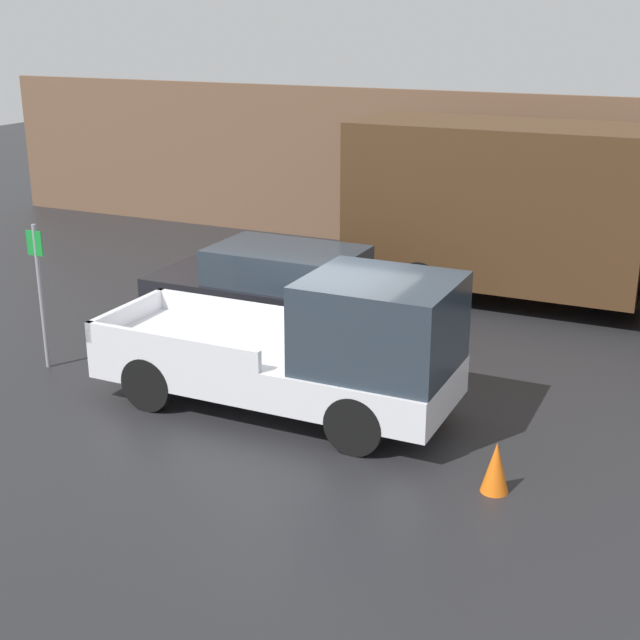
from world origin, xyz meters
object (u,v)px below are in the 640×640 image
object	(u,v)px
delivery_truck	(528,210)
newspaper_box	(599,248)
car	(282,289)
pickup_truck	(313,350)
parking_sign	(40,288)
traffic_cone	(496,467)

from	to	relation	value
delivery_truck	newspaper_box	xyz separation A→B (m)	(1.06, 2.89, -1.32)
car	pickup_truck	bearing A→B (deg)	-55.58
delivery_truck	parking_sign	xyz separation A→B (m)	(-6.24, -6.88, -0.52)
car	traffic_cone	xyz separation A→B (m)	(4.99, -4.05, -0.49)
car	delivery_truck	bearing A→B (deg)	46.32
car	parking_sign	size ratio (longest dim) A/B	2.02
delivery_truck	newspaper_box	world-z (taller)	delivery_truck
pickup_truck	newspaper_box	xyz separation A→B (m)	(2.54, 9.58, -0.46)
delivery_truck	traffic_cone	size ratio (longest dim) A/B	11.58
parking_sign	traffic_cone	xyz separation A→B (m)	(7.70, -0.86, -1.02)
pickup_truck	delivery_truck	bearing A→B (deg)	77.51
delivery_truck	parking_sign	size ratio (longest dim) A/B	3.17
parking_sign	traffic_cone	distance (m)	7.82
pickup_truck	delivery_truck	size ratio (longest dim) A/B	0.69
parking_sign	newspaper_box	world-z (taller)	parking_sign
parking_sign	newspaper_box	bearing A→B (deg)	53.25
pickup_truck	parking_sign	xyz separation A→B (m)	(-4.76, -0.19, 0.34)
pickup_truck	car	distance (m)	3.63
delivery_truck	parking_sign	world-z (taller)	delivery_truck
car	delivery_truck	distance (m)	5.22
traffic_cone	parking_sign	bearing A→B (deg)	173.59
car	parking_sign	xyz separation A→B (m)	(-2.71, -3.18, 0.53)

